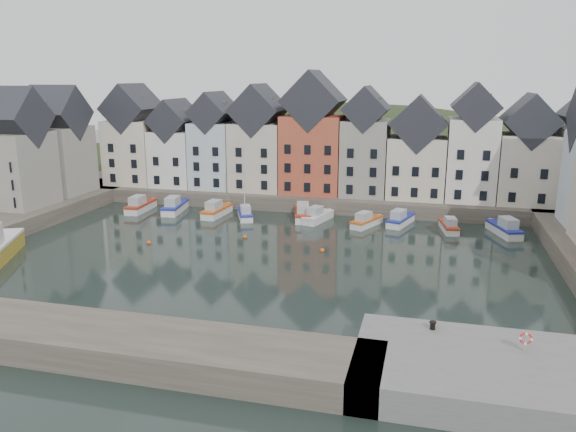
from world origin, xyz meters
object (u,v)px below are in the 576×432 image
(boat_a, at_px, (140,206))
(life_ring_post, at_px, (526,339))
(boat_d, at_px, (245,214))
(mooring_bollard, at_px, (433,325))

(boat_a, relative_size, life_ring_post, 5.27)
(boat_d, height_order, mooring_bollard, boat_d)
(boat_d, distance_m, life_ring_post, 46.79)
(boat_a, bearing_deg, life_ring_post, -40.79)
(boat_a, distance_m, boat_d, 16.05)
(boat_d, relative_size, life_ring_post, 8.25)
(boat_a, bearing_deg, mooring_bollard, -42.91)
(boat_d, xyz_separation_m, life_ring_post, (30.43, -35.48, 2.17))
(boat_d, distance_m, mooring_bollard, 41.82)
(mooring_bollard, bearing_deg, boat_d, 126.43)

